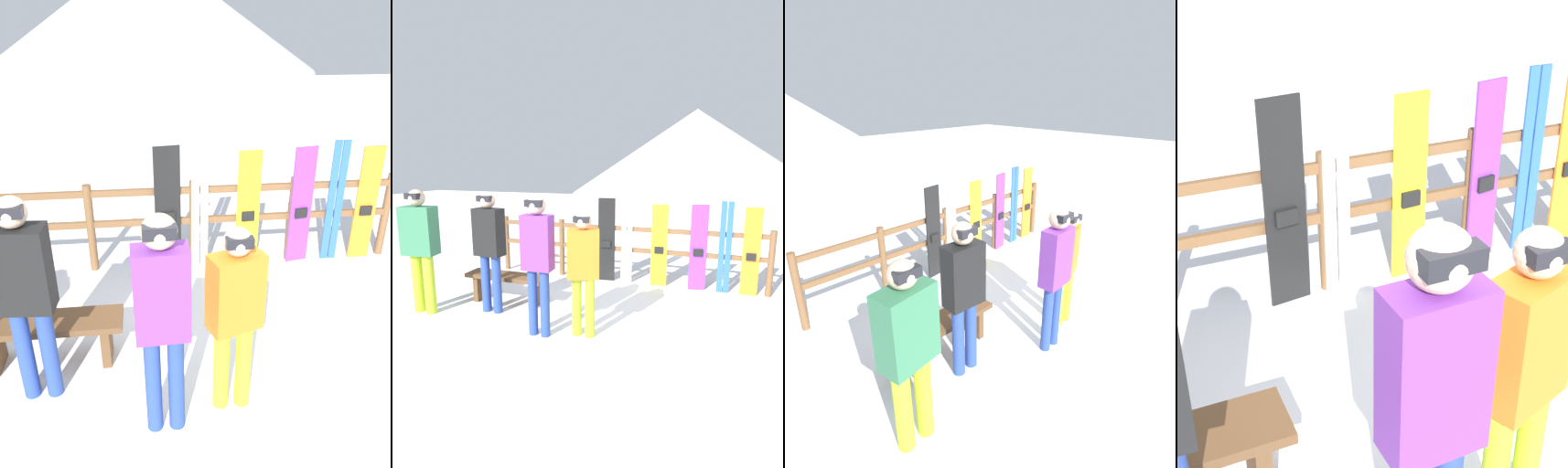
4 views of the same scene
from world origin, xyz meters
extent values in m
plane|color=white|center=(0.00, 0.00, 0.00)|extent=(40.00, 40.00, 0.00)
cone|color=silver|center=(0.00, 23.91, 3.00)|extent=(18.00, 18.00, 6.00)
cylinder|color=brown|center=(-1.23, 1.91, 0.55)|extent=(0.10, 0.10, 1.10)
cylinder|color=brown|center=(0.00, 1.91, 0.55)|extent=(0.10, 0.10, 1.10)
cylinder|color=brown|center=(1.23, 1.91, 0.55)|extent=(0.10, 0.10, 1.10)
cylinder|color=brown|center=(2.45, 1.91, 0.55)|extent=(0.10, 0.10, 1.10)
cube|color=brown|center=(0.00, 1.91, 0.61)|extent=(4.91, 0.05, 0.08)
cube|color=brown|center=(0.00, 1.91, 0.99)|extent=(4.91, 0.05, 0.08)
cube|color=brown|center=(-1.46, 0.26, 0.43)|extent=(1.29, 0.36, 0.06)
cube|color=brown|center=(-0.97, 0.26, 0.20)|extent=(0.08, 0.29, 0.40)
cylinder|color=navy|center=(-1.57, -0.12, 0.43)|extent=(0.13, 0.13, 0.86)
cylinder|color=navy|center=(-1.38, -0.12, 0.43)|extent=(0.13, 0.13, 0.86)
cube|color=black|center=(-1.48, -0.12, 1.20)|extent=(0.43, 0.26, 0.68)
sphere|color=#D8B293|center=(-1.48, -0.12, 1.65)|extent=(0.23, 0.23, 0.23)
cube|color=black|center=(-1.48, -0.19, 1.68)|extent=(0.21, 0.08, 0.08)
cylinder|color=#B7D826|center=(-0.04, -0.40, 0.38)|extent=(0.12, 0.12, 0.77)
cylinder|color=#B7D826|center=(0.14, -0.40, 0.38)|extent=(0.12, 0.12, 0.77)
cube|color=orange|center=(0.05, -0.40, 1.07)|extent=(0.43, 0.33, 0.61)
sphere|color=#D8B293|center=(0.05, -0.40, 1.48)|extent=(0.21, 0.21, 0.21)
cube|color=black|center=(0.05, -0.46, 1.50)|extent=(0.19, 0.07, 0.07)
cylinder|color=navy|center=(-0.57, -0.57, 0.43)|extent=(0.12, 0.12, 0.86)
cylinder|color=navy|center=(-0.40, -0.57, 0.43)|extent=(0.12, 0.12, 0.86)
cube|color=#723399|center=(-0.48, -0.57, 1.21)|extent=(0.38, 0.22, 0.68)
sphere|color=#D8B293|center=(-0.48, -0.57, 1.66)|extent=(0.23, 0.23, 0.23)
cube|color=black|center=(-0.48, -0.64, 1.69)|extent=(0.21, 0.08, 0.08)
cube|color=black|center=(-0.31, 1.86, 0.77)|extent=(0.31, 0.07, 1.54)
cube|color=black|center=(-0.31, 1.83, 0.69)|extent=(0.17, 0.05, 0.12)
cube|color=white|center=(0.02, 1.86, 0.87)|extent=(0.09, 0.02, 1.73)
cube|color=white|center=(0.13, 1.86, 0.87)|extent=(0.09, 0.02, 1.73)
cube|color=yellow|center=(0.66, 1.86, 0.73)|extent=(0.28, 0.05, 1.46)
cube|color=black|center=(0.66, 1.83, 0.66)|extent=(0.16, 0.04, 0.12)
cube|color=purple|center=(1.31, 1.86, 0.74)|extent=(0.28, 0.08, 1.49)
cube|color=black|center=(1.31, 1.83, 0.67)|extent=(0.16, 0.06, 0.12)
cube|color=blue|center=(1.68, 1.86, 0.78)|extent=(0.09, 0.02, 1.55)
cube|color=blue|center=(1.79, 1.86, 0.78)|extent=(0.09, 0.02, 1.55)
cube|color=orange|center=(2.14, 1.86, 0.73)|extent=(0.27, 0.03, 1.47)
cube|color=black|center=(2.14, 1.83, 0.66)|extent=(0.15, 0.03, 0.12)
camera|label=1|loc=(-0.55, -3.09, 2.88)|focal=35.00mm
camera|label=2|loc=(1.52, -4.46, 2.15)|focal=28.00mm
camera|label=3|loc=(-3.69, -2.54, 2.96)|focal=28.00mm
camera|label=4|loc=(-1.40, -2.11, 2.69)|focal=50.00mm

